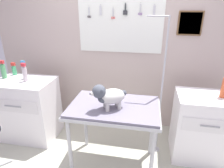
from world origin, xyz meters
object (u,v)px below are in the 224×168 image
Objects in this scene: grooming_table at (114,112)px; counter_left at (28,109)px; cabinet_right at (201,127)px; dog at (108,96)px; grooming_arm at (160,96)px; detangler_spray at (3,70)px.

counter_left reaches higher than grooming_table.
dog is at bearing -157.95° from cabinet_right.
grooming_arm reaches higher than detangler_spray.
dog is 1.32m from cabinet_right.
cabinet_right is at bearing 0.43° from counter_left.
detangler_spray is (-2.75, 0.02, 0.58)m from cabinet_right.
counter_left is (-1.88, -0.01, -0.38)m from grooming_arm.
grooming_arm is 2.04× the size of cabinet_right.
cabinet_right is (2.43, 0.02, -0.02)m from counter_left.
dog is 0.43× the size of counter_left.
detangler_spray is at bearing 167.01° from grooming_table.
dog is at bearing -118.22° from grooming_table.
detangler_spray is (-1.63, 0.48, 0.03)m from dog.
grooming_table is at bearing -161.21° from cabinet_right.
cabinet_right reaches higher than grooming_table.
grooming_arm is 6.82× the size of detangler_spray.
dog reaches higher than cabinet_right.
detangler_spray reaches higher than grooming_table.
counter_left is at bearing -179.67° from grooming_arm.
grooming_arm is at bearing 37.86° from dog.
cabinet_right is at bearing -0.51° from detangler_spray.
dog is (-0.05, -0.09, 0.24)m from grooming_table.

